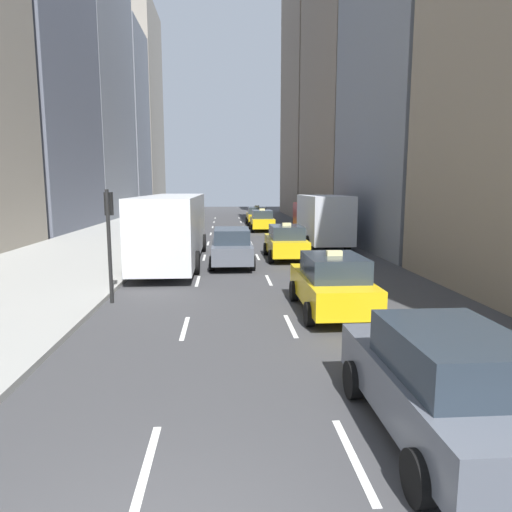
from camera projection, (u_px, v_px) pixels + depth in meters
sidewalk_left at (106, 241)px, 30.24m from camera, size 8.00×66.00×0.15m
lane_markings at (254, 249)px, 26.96m from camera, size 5.72×56.00×0.01m
building_row_left at (80, 72)px, 47.41m from camera, size 6.00×92.24×35.20m
building_row_right at (367, 52)px, 35.24m from camera, size 6.00×63.96×34.99m
taxi_lead at (262, 220)px, 37.99m from camera, size 2.02×4.40×1.87m
taxi_second at (286, 242)px, 23.28m from camera, size 2.02×4.40×1.87m
taxi_third at (332, 283)px, 13.37m from camera, size 2.02×4.40×1.87m
taxi_fourth at (257, 216)px, 43.91m from camera, size 2.02×4.40×1.87m
sedan_black_near at (232, 246)px, 21.42m from camera, size 2.02×4.96×1.75m
sedan_silver_behind at (444, 383)px, 6.57m from camera, size 2.02×4.40×1.73m
city_bus at (173, 226)px, 22.16m from camera, size 2.80×11.61×3.25m
box_truck at (320, 219)px, 28.13m from camera, size 2.58×8.40×3.15m
traffic_light_pole at (109, 228)px, 14.32m from camera, size 0.24×0.42×3.60m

